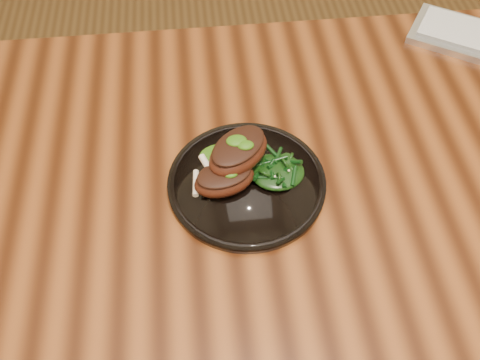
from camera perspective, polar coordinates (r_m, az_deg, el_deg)
The scene contains 6 objects.
desk at distance 0.96m, azimuth 8.57°, elevation -1.79°, with size 1.60×0.80×0.75m.
plate at distance 0.86m, azimuth 0.72°, elevation -0.29°, with size 0.25×0.25×0.02m.
lamb_chop_front at distance 0.83m, azimuth -1.73°, elevation 0.18°, with size 0.11×0.09×0.04m.
lamb_chop_back at distance 0.83m, azimuth -0.23°, elevation 3.06°, with size 0.13×0.13×0.05m.
herb_smear at distance 0.88m, azimuth -1.73°, elevation 2.68°, with size 0.08×0.05×0.01m, color #1D4C08.
greens_heap at distance 0.85m, azimuth 4.05°, elevation 1.10°, with size 0.09×0.08×0.03m.
Camera 1 is at (-0.20, -0.54, 1.44)m, focal length 40.00 mm.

